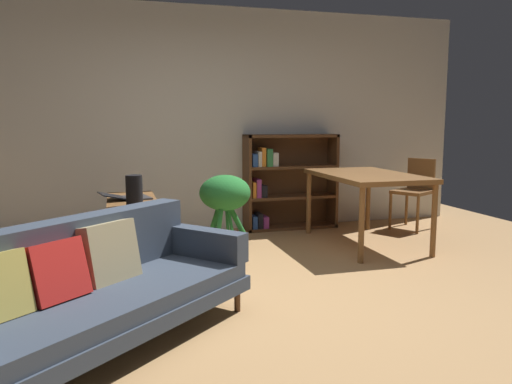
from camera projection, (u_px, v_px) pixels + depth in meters
ground_plane at (267, 303)px, 3.76m from camera, size 8.16×8.16×0.00m
back_wall_panel at (202, 121)px, 6.15m from camera, size 6.80×0.10×2.70m
fabric_couch at (87, 287)px, 2.99m from camera, size 2.03×1.93×0.75m
media_console at (133, 234)px, 4.69m from camera, size 0.45×1.23×0.62m
open_laptop at (128, 197)px, 4.74m from camera, size 0.51×0.39×0.07m
desk_speaker at (134, 190)px, 4.35m from camera, size 0.14×0.14×0.27m
potted_floor_plant at (225, 205)px, 5.02m from camera, size 0.51×0.53×0.82m
dining_table at (366, 180)px, 5.47m from camera, size 0.89×1.44×0.78m
dining_chair_near at (415, 189)px, 6.33m from camera, size 0.59×0.57×0.88m
bookshelf at (284, 181)px, 6.35m from camera, size 1.17×0.33×1.18m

